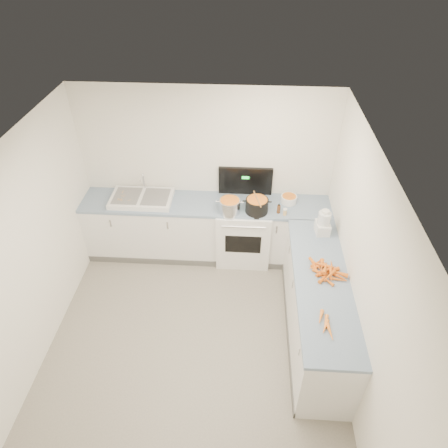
# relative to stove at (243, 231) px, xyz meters

# --- Properties ---
(floor) EXTENTS (3.50, 4.00, 0.00)m
(floor) POSITION_rel_stove_xyz_m (-0.55, -1.69, -0.47)
(floor) COLOR gray
(floor) RESTS_ON ground
(ceiling) EXTENTS (3.50, 4.00, 0.00)m
(ceiling) POSITION_rel_stove_xyz_m (-0.55, -1.69, 2.03)
(ceiling) COLOR white
(ceiling) RESTS_ON ground
(wall_back) EXTENTS (3.50, 0.00, 2.50)m
(wall_back) POSITION_rel_stove_xyz_m (-0.55, 0.31, 0.78)
(wall_back) COLOR white
(wall_back) RESTS_ON ground
(wall_left) EXTENTS (0.00, 4.00, 2.50)m
(wall_left) POSITION_rel_stove_xyz_m (-2.30, -1.69, 0.78)
(wall_left) COLOR white
(wall_left) RESTS_ON ground
(wall_right) EXTENTS (0.00, 4.00, 2.50)m
(wall_right) POSITION_rel_stove_xyz_m (1.20, -1.69, 0.78)
(wall_right) COLOR white
(wall_right) RESTS_ON ground
(counter_back) EXTENTS (3.50, 0.62, 0.94)m
(counter_back) POSITION_rel_stove_xyz_m (-0.55, 0.01, -0.00)
(counter_back) COLOR white
(counter_back) RESTS_ON ground
(counter_right) EXTENTS (0.62, 2.20, 0.94)m
(counter_right) POSITION_rel_stove_xyz_m (0.90, -1.39, -0.00)
(counter_right) COLOR white
(counter_right) RESTS_ON ground
(stove) EXTENTS (0.76, 0.65, 1.36)m
(stove) POSITION_rel_stove_xyz_m (0.00, 0.00, 0.00)
(stove) COLOR white
(stove) RESTS_ON ground
(sink) EXTENTS (0.86, 0.52, 0.31)m
(sink) POSITION_rel_stove_xyz_m (-1.45, 0.02, 0.50)
(sink) COLOR white
(sink) RESTS_ON counter_back
(steel_pot) EXTENTS (0.30, 0.30, 0.21)m
(steel_pot) POSITION_rel_stove_xyz_m (-0.20, -0.17, 0.55)
(steel_pot) COLOR silver
(steel_pot) RESTS_ON stove
(black_pot) EXTENTS (0.40, 0.40, 0.22)m
(black_pot) POSITION_rel_stove_xyz_m (0.17, -0.15, 0.56)
(black_pot) COLOR black
(black_pot) RESTS_ON stove
(wooden_spoon) EXTENTS (0.11, 0.37, 0.02)m
(wooden_spoon) POSITION_rel_stove_xyz_m (0.17, -0.15, 0.67)
(wooden_spoon) COLOR #AD7A47
(wooden_spoon) RESTS_ON black_pot
(mixing_bowl) EXTENTS (0.27, 0.27, 0.10)m
(mixing_bowl) POSITION_rel_stove_xyz_m (0.62, 0.10, 0.52)
(mixing_bowl) COLOR white
(mixing_bowl) RESTS_ON counter_back
(extract_bottle) EXTENTS (0.05, 0.05, 0.12)m
(extract_bottle) POSITION_rel_stove_xyz_m (0.46, -0.15, 0.52)
(extract_bottle) COLOR #593319
(extract_bottle) RESTS_ON counter_back
(spice_jar) EXTENTS (0.05, 0.05, 0.08)m
(spice_jar) POSITION_rel_stove_xyz_m (0.55, -0.20, 0.51)
(spice_jar) COLOR #E5B266
(spice_jar) RESTS_ON counter_back
(food_processor) EXTENTS (0.18, 0.22, 0.35)m
(food_processor) POSITION_rel_stove_xyz_m (0.99, -0.54, 0.61)
(food_processor) COLOR white
(food_processor) RESTS_ON counter_right
(carrot_pile) EXTENTS (0.43, 0.43, 0.09)m
(carrot_pile) POSITION_rel_stove_xyz_m (0.94, -1.26, 0.50)
(carrot_pile) COLOR orange
(carrot_pile) RESTS_ON counter_right
(peeled_carrots) EXTENTS (0.14, 0.36, 0.04)m
(peeled_carrots) POSITION_rel_stove_xyz_m (0.84, -2.00, 0.49)
(peeled_carrots) COLOR orange
(peeled_carrots) RESTS_ON counter_right
(peelings) EXTENTS (0.21, 0.26, 0.01)m
(peelings) POSITION_rel_stove_xyz_m (-1.69, -0.01, 0.54)
(peelings) COLOR tan
(peelings) RESTS_ON sink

